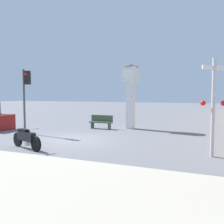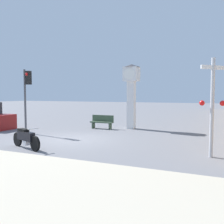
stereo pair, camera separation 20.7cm
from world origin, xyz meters
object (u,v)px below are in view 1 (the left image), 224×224
object	(u,v)px
railroad_crossing_signal	(213,103)
bench	(101,122)
motorcycle	(26,138)
clock_tower	(131,86)
traffic_light	(26,89)

from	to	relation	value
railroad_crossing_signal	bench	world-z (taller)	railroad_crossing_signal
motorcycle	railroad_crossing_signal	bearing A→B (deg)	31.74
railroad_crossing_signal	bench	xyz separation A→B (m)	(-7.15, 5.31, -1.52)
clock_tower	bench	bearing A→B (deg)	-155.11
clock_tower	bench	distance (m)	3.13
motorcycle	clock_tower	xyz separation A→B (m)	(2.03, 7.81, 2.45)
clock_tower	motorcycle	bearing A→B (deg)	-104.55
motorcycle	railroad_crossing_signal	xyz separation A→B (m)	(7.37, 1.66, 1.55)
motorcycle	railroad_crossing_signal	size ratio (longest dim) A/B	0.56
clock_tower	traffic_light	distance (m)	6.72
bench	railroad_crossing_signal	bearing A→B (deg)	-36.60
traffic_light	bench	xyz separation A→B (m)	(3.23, 3.61, -2.15)
bench	motorcycle	bearing A→B (deg)	-91.80
motorcycle	traffic_light	bearing A→B (deg)	150.84
motorcycle	railroad_crossing_signal	distance (m)	7.71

